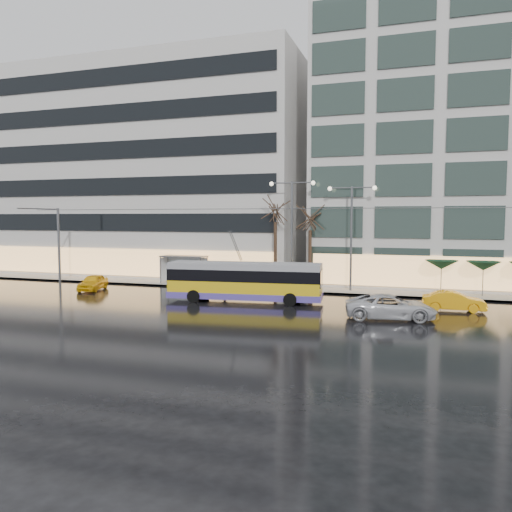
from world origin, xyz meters
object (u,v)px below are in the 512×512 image
at_px(taxi_a, 93,282).
at_px(street_lamp_near, 292,219).
at_px(trolleybus, 245,283).
at_px(bus_shelter, 181,263).

bearing_deg(taxi_a, street_lamp_near, 5.14).
relative_size(trolleybus, taxi_a, 2.91).
bearing_deg(bus_shelter, taxi_a, -134.21).
distance_m(street_lamp_near, taxi_a, 17.65).
bearing_deg(bus_shelter, street_lamp_near, 0.63).
distance_m(bus_shelter, taxi_a, 7.92).
bearing_deg(taxi_a, trolleybus, -20.74).
height_order(bus_shelter, street_lamp_near, street_lamp_near).
bearing_deg(trolleybus, taxi_a, 173.96).
bearing_deg(bus_shelter, trolleybus, -39.32).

